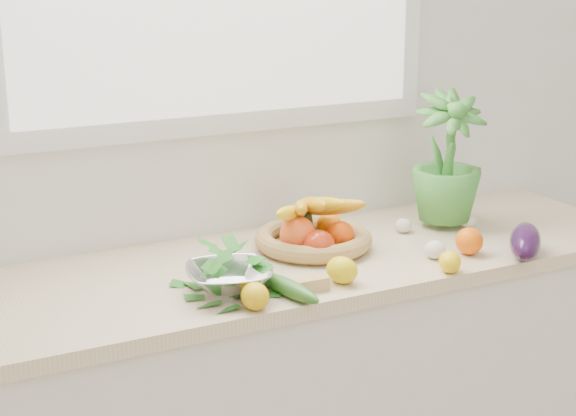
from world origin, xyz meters
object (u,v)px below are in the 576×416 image
apple (319,246)px  potted_herb (447,157)px  colander_with_spinach (229,271)px  eggplant (525,241)px  fruit_basket (312,232)px  cucumber (287,287)px

apple → potted_herb: (0.49, 0.11, 0.17)m
apple → colander_with_spinach: 0.32m
potted_herb → colander_with_spinach: 0.83m
apple → eggplant: same height
potted_herb → fruit_basket: size_ratio=1.03×
cucumber → potted_herb: size_ratio=0.61×
potted_herb → apple: bearing=-167.5°
apple → eggplant: size_ratio=0.40×
apple → cucumber: apple is taller
apple → potted_herb: size_ratio=0.22×
eggplant → fruit_basket: fruit_basket is taller
apple → eggplant: 0.56m
apple → fruit_basket: fruit_basket is taller
eggplant → fruit_basket: (-0.48, 0.32, 0.01)m
potted_herb → eggplant: bearing=-85.2°
eggplant → potted_herb: 0.37m
eggplant → colander_with_spinach: 0.83m
cucumber → potted_herb: (0.68, 0.29, 0.19)m
apple → cucumber: 0.26m
apple → fruit_basket: size_ratio=0.23×
apple → cucumber: (-0.19, -0.18, -0.02)m
fruit_basket → potted_herb: bearing=1.1°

